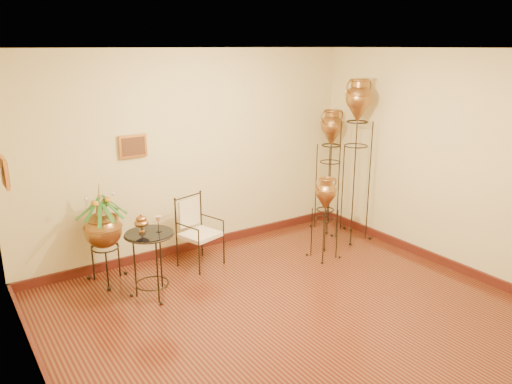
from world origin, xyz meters
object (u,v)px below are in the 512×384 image
armchair (200,232)px  side_table (151,263)px  amphora_tall (355,159)px  planter_urn (103,226)px  amphora_mid (330,169)px

armchair → side_table: side_table is taller
amphora_tall → planter_urn: size_ratio=1.83×
amphora_mid → side_table: 3.34m
amphora_tall → armchair: bearing=170.3°
planter_urn → side_table: 0.81m
planter_urn → side_table: planter_urn is taller
armchair → amphora_tall: bearing=-26.2°
amphora_tall → amphora_mid: 0.59m
amphora_mid → side_table: bearing=-169.6°
amphora_tall → planter_urn: 3.64m
planter_urn → armchair: (1.20, -0.21, -0.27)m
amphora_tall → amphora_mid: size_ratio=1.25×
side_table → amphora_mid: bearing=10.4°
amphora_mid → amphora_tall: bearing=-90.0°
amphora_tall → amphora_mid: amphora_tall is taller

